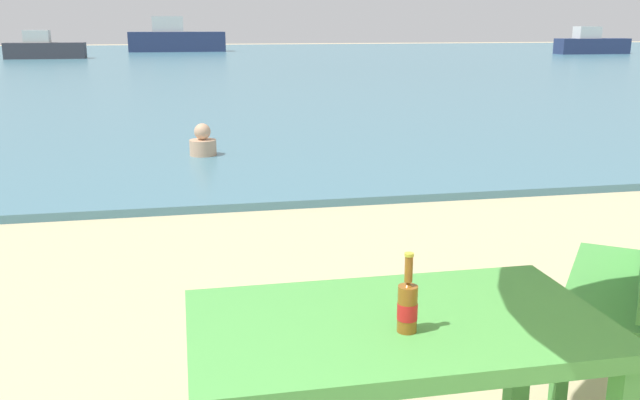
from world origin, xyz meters
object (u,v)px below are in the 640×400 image
(picnic_table_green, at_px, (397,348))
(boat_barge, at_px, (44,48))
(bench_green_left, at_px, (624,270))
(swimmer_person, at_px, (203,143))
(beer_bottle_amber, at_px, (407,304))
(boat_ferry, at_px, (176,39))
(boat_fishing_trawler, at_px, (591,44))

(picnic_table_green, height_order, boat_barge, boat_barge)
(picnic_table_green, relative_size, bench_green_left, 1.19)
(swimmer_person, bearing_deg, beer_bottle_amber, -86.52)
(beer_bottle_amber, bearing_deg, boat_ferry, 91.03)
(beer_bottle_amber, xyz_separation_m, bench_green_left, (1.43, 0.90, -0.31))
(bench_green_left, distance_m, boat_barge, 33.69)
(picnic_table_green, relative_size, boat_barge, 0.39)
(picnic_table_green, height_order, bench_green_left, bench_green_left)
(beer_bottle_amber, bearing_deg, bench_green_left, 32.21)
(picnic_table_green, bearing_deg, boat_ferry, 91.04)
(picnic_table_green, height_order, swimmer_person, picnic_table_green)
(bench_green_left, distance_m, swimmer_person, 6.28)
(bench_green_left, height_order, boat_barge, boat_barge)
(picnic_table_green, distance_m, boat_fishing_trawler, 39.56)
(picnic_table_green, xyz_separation_m, boat_barge, (-6.89, 33.44, -0.09))
(boat_barge, bearing_deg, picnic_table_green, -78.36)
(bench_green_left, height_order, swimmer_person, bench_green_left)
(beer_bottle_amber, bearing_deg, boat_barge, 101.59)
(beer_bottle_amber, xyz_separation_m, swimmer_person, (-0.42, 6.90, -0.61))
(bench_green_left, bearing_deg, boat_ferry, 93.10)
(boat_fishing_trawler, bearing_deg, beer_bottle_amber, -123.08)
(boat_fishing_trawler, bearing_deg, bench_green_left, -122.02)
(boat_ferry, bearing_deg, beer_bottle_amber, -88.97)
(picnic_table_green, relative_size, swimmer_person, 3.41)
(picnic_table_green, bearing_deg, bench_green_left, 29.32)
(picnic_table_green, xyz_separation_m, boat_ferry, (-0.74, 40.83, 0.16))
(beer_bottle_amber, height_order, boat_barge, boat_barge)
(bench_green_left, bearing_deg, swimmer_person, 107.11)
(bench_green_left, xyz_separation_m, boat_ferry, (-2.17, 40.03, 0.27))
(beer_bottle_amber, distance_m, swimmer_person, 6.94)
(boat_barge, bearing_deg, boat_ferry, 50.24)
(bench_green_left, distance_m, boat_ferry, 40.09)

